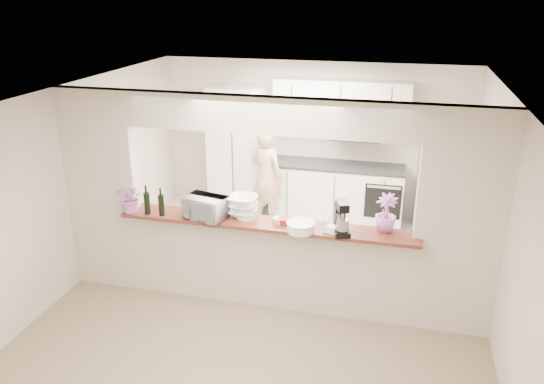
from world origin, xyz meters
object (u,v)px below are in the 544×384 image
(refrigerator, at_px, (442,179))
(person, at_px, (267,178))
(stand_mixer, at_px, (341,219))
(toaster_oven, at_px, (206,208))

(refrigerator, distance_m, person, 2.68)
(stand_mixer, distance_m, person, 2.82)
(toaster_oven, relative_size, person, 0.29)
(toaster_oven, height_order, person, person)
(refrigerator, relative_size, toaster_oven, 3.66)
(stand_mixer, height_order, person, person)
(stand_mixer, relative_size, person, 0.24)
(toaster_oven, xyz_separation_m, person, (0.10, 2.34, -0.43))
(person, bearing_deg, toaster_oven, 108.02)
(refrigerator, height_order, stand_mixer, refrigerator)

